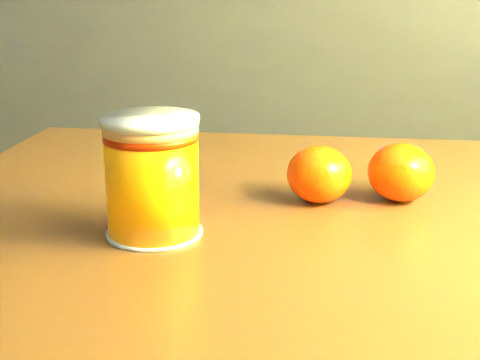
# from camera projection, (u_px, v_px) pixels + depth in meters

# --- Properties ---
(kitchen_counter) EXTENTS (3.15, 0.60, 0.90)m
(kitchen_counter) POSITION_uv_depth(u_px,v_px,m) (94.00, 130.00, 2.09)
(kitchen_counter) COLOR #4C4B50
(kitchen_counter) RESTS_ON ground
(table) EXTENTS (0.99, 0.73, 0.70)m
(table) POSITION_uv_depth(u_px,v_px,m) (369.00, 300.00, 0.66)
(table) COLOR brown
(table) RESTS_ON ground
(juice_glass) EXTENTS (0.08, 0.08, 0.11)m
(juice_glass) POSITION_uv_depth(u_px,v_px,m) (152.00, 177.00, 0.58)
(juice_glass) COLOR orange
(juice_glass) RESTS_ON table
(orange_front) EXTENTS (0.08, 0.08, 0.06)m
(orange_front) POSITION_uv_depth(u_px,v_px,m) (319.00, 174.00, 0.67)
(orange_front) COLOR #FF4905
(orange_front) RESTS_ON table
(orange_back) EXTENTS (0.08, 0.08, 0.06)m
(orange_back) POSITION_uv_depth(u_px,v_px,m) (401.00, 172.00, 0.68)
(orange_back) COLOR #FF4905
(orange_back) RESTS_ON table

